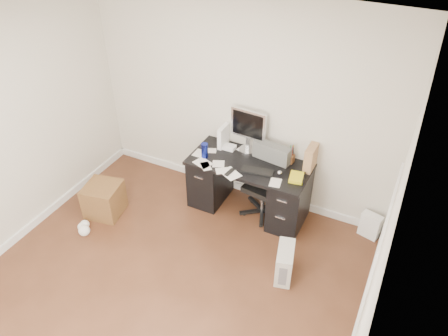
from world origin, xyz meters
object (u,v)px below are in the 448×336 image
Objects in this scene: office_chair at (264,183)px; keyboard at (257,171)px; wicker_basket at (104,199)px; desk at (249,185)px; pc_tower at (285,263)px; lcd_monitor at (248,131)px.

keyboard is at bearing -95.79° from office_chair.
wicker_basket is (-1.80, -0.75, -0.55)m from keyboard.
wicker_basket is at bearing -151.89° from desk.
desk is 3.91× the size of keyboard.
office_chair is 2.48× the size of pc_tower.
pc_tower is 0.91× the size of wicker_basket.
lcd_monitor reaches higher than keyboard.
lcd_monitor is at bearing 119.11° from keyboard.
office_chair reaches higher than pc_tower.
office_chair is at bearing 6.85° from desk.
desk is 1.87m from wicker_basket.
office_chair reaches higher than wicker_basket.
office_chair reaches higher than desk.
wicker_basket is at bearing -145.77° from office_chair.
pc_tower is 2.45m from wicker_basket.
desk is at bearing 28.11° from wicker_basket.
office_chair is 2.06m from wicker_basket.
keyboard is at bearing 22.65° from wicker_basket.
office_chair is (0.33, -0.22, -0.56)m from lcd_monitor.
desk is 3.49× the size of wicker_basket.
lcd_monitor is at bearing 118.96° from desk.
lcd_monitor is 0.55m from keyboard.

